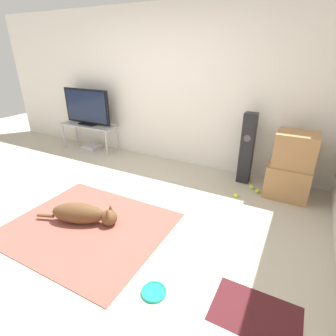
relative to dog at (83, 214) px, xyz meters
The scene contains 15 objects.
ground_plane 0.21m from the dog, 84.35° to the left, with size 12.00×12.00×0.00m, color #BCB29E.
wall_back 2.53m from the dog, 89.60° to the left, with size 8.00×0.06×2.55m.
area_rug 0.15m from the dog, 19.06° to the right, with size 1.77×1.47×0.01m.
dog is the anchor object (origin of this frame).
frisbee 1.31m from the dog, 20.48° to the right, with size 0.22×0.22×0.03m.
cardboard_box_lower 2.71m from the dog, 42.05° to the left, with size 0.56×0.47×0.46m.
cardboard_box_upper 2.78m from the dog, 41.75° to the left, with size 0.50×0.43×0.45m.
floor_speaker 2.45m from the dog, 54.98° to the left, with size 0.18×0.18×1.06m.
tv_stand 2.63m from the dog, 130.95° to the left, with size 1.18×0.41×0.52m.
tv 2.71m from the dog, 130.91° to the left, with size 1.06×0.20×0.68m.
tennis_ball_by_boxes 2.37m from the dog, 48.83° to the left, with size 0.07×0.07×0.07m.
tennis_ball_near_speaker 2.38m from the dog, 45.58° to the left, with size 0.07×0.07×0.07m.
tennis_ball_loose_on_carpet 2.02m from the dog, 45.29° to the left, with size 0.07×0.07×0.07m.
game_console 2.62m from the dog, 131.08° to the left, with size 0.30×0.28×0.09m.
door_mat 2.03m from the dog, ahead, with size 0.67×0.46×0.01m.
Camera 1 is at (2.04, -1.95, 1.86)m, focal length 28.00 mm.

